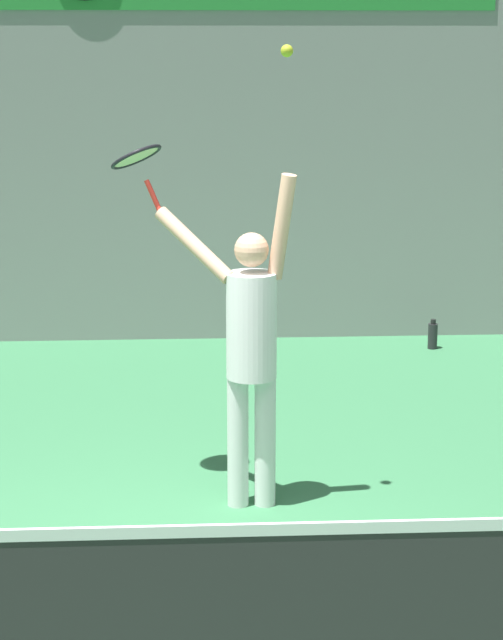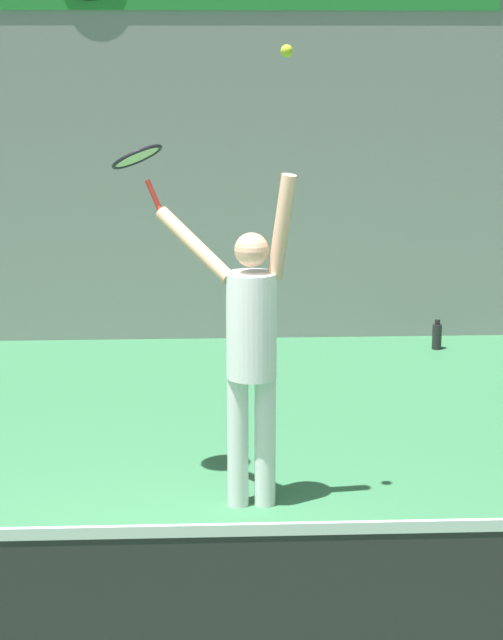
{
  "view_description": "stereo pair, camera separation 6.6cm",
  "coord_description": "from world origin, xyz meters",
  "px_view_note": "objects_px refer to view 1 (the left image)",
  "views": [
    {
      "loc": [
        0.16,
        -5.43,
        2.81
      ],
      "look_at": [
        0.53,
        1.27,
        1.18
      ],
      "focal_mm": 65.0,
      "sensor_mm": 36.0,
      "label": 1
    },
    {
      "loc": [
        0.23,
        -5.44,
        2.81
      ],
      "look_at": [
        0.53,
        1.27,
        1.18
      ],
      "focal_mm": 65.0,
      "sensor_mm": 36.0,
      "label": 2
    }
  ],
  "objects_px": {
    "tennis_racket": "(137,160)",
    "tennis_ball": "(287,51)",
    "tennis_player": "(250,342)",
    "water_bottle": "(433,335)"
  },
  "relations": [
    {
      "from": "tennis_racket",
      "to": "tennis_ball",
      "type": "bearing_deg",
      "value": -30.44
    },
    {
      "from": "tennis_ball",
      "to": "tennis_racket",
      "type": "bearing_deg",
      "value": 149.56
    },
    {
      "from": "tennis_ball",
      "to": "tennis_player",
      "type": "bearing_deg",
      "value": 153.76
    },
    {
      "from": "tennis_ball",
      "to": "water_bottle",
      "type": "bearing_deg",
      "value": 65.4
    },
    {
      "from": "tennis_player",
      "to": "tennis_ball",
      "type": "distance_m",
      "value": 1.72
    },
    {
      "from": "tennis_player",
      "to": "tennis_ball",
      "type": "relative_size",
      "value": 29.04
    },
    {
      "from": "water_bottle",
      "to": "tennis_ball",
      "type": "bearing_deg",
      "value": -114.6
    },
    {
      "from": "tennis_ball",
      "to": "water_bottle",
      "type": "relative_size",
      "value": 0.25
    },
    {
      "from": "tennis_player",
      "to": "water_bottle",
      "type": "height_order",
      "value": "tennis_player"
    },
    {
      "from": "tennis_racket",
      "to": "water_bottle",
      "type": "relative_size",
      "value": 1.59
    }
  ]
}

